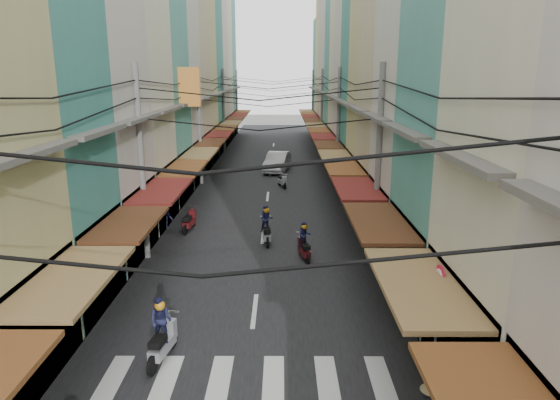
{
  "coord_description": "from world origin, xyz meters",
  "views": [
    {
      "loc": [
        0.91,
        -17.32,
        7.76
      ],
      "look_at": [
        0.83,
        4.55,
        2.19
      ],
      "focal_mm": 32.0,
      "sensor_mm": 36.0,
      "label": 1
    }
  ],
  "objects_px": {
    "white_car": "(277,171)",
    "market_umbrella": "(446,241)",
    "bicycle": "(444,270)",
    "traffic_sign": "(438,298)"
  },
  "relations": [
    {
      "from": "white_car",
      "to": "market_umbrella",
      "type": "bearing_deg",
      "value": -65.71
    },
    {
      "from": "white_car",
      "to": "market_umbrella",
      "type": "height_order",
      "value": "market_umbrella"
    },
    {
      "from": "bicycle",
      "to": "white_car",
      "type": "bearing_deg",
      "value": 33.91
    },
    {
      "from": "white_car",
      "to": "market_umbrella",
      "type": "xyz_separation_m",
      "value": [
        6.19,
        -23.2,
        1.97
      ]
    },
    {
      "from": "bicycle",
      "to": "market_umbrella",
      "type": "xyz_separation_m",
      "value": [
        -0.76,
        -2.1,
        1.97
      ]
    },
    {
      "from": "bicycle",
      "to": "market_umbrella",
      "type": "relative_size",
      "value": 0.7
    },
    {
      "from": "white_car",
      "to": "traffic_sign",
      "type": "xyz_separation_m",
      "value": [
        4.24,
        -28.68,
        2.4
      ]
    },
    {
      "from": "bicycle",
      "to": "traffic_sign",
      "type": "height_order",
      "value": "traffic_sign"
    },
    {
      "from": "bicycle",
      "to": "market_umbrella",
      "type": "height_order",
      "value": "market_umbrella"
    },
    {
      "from": "white_car",
      "to": "traffic_sign",
      "type": "relative_size",
      "value": 1.68
    }
  ]
}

